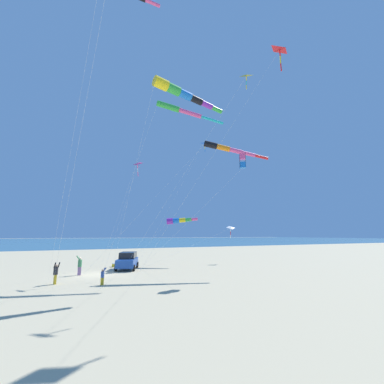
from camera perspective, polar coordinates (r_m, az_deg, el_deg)
The scene contains 17 objects.
ground_plane at distance 27.17m, azimuth -21.31°, elevation -17.10°, with size 600.00×600.00×0.00m, color #C6B58C.
ocean_water_strip at distance 191.87m, azimuth -24.96°, elevation -9.95°, with size 240.00×600.00×0.01m, color #386B84.
parked_car at distance 29.95m, azimuth -14.45°, elevation -14.86°, with size 4.67×3.22×1.85m.
cooler_box at distance 32.70m, azimuth -17.34°, elevation -15.57°, with size 0.62×0.42×0.42m.
person_adult_flyer at distance 23.14m, azimuth -28.60°, elevation -15.70°, with size 0.58×0.50×1.69m.
person_child_green_jacket at distance 21.42m, azimuth -19.68°, elevation -17.46°, with size 0.34×0.42×1.29m.
person_child_grey_jacket at distance 27.14m, azimuth -24.19°, elevation -14.81°, with size 0.42×0.53×1.82m.
kite_delta_small_distant at distance 24.82m, azimuth 11.93°, elevation 24.01°, with size 12.74×8.33×17.96m.
kite_delta_checkered_midright at distance 25.35m, azimuth -12.27°, elevation 6.16°, with size 1.78×3.45×10.96m.
kite_windsock_rainbow_low_near at distance 29.28m, azimuth -2.73°, elevation 18.10°, with size 12.79×10.77×18.53m.
kite_box_striped_overhead at distance 25.38m, azimuth 11.39°, elevation 6.90°, with size 9.69×7.98×11.70m.
kite_delta_teal_far_right at distance 35.90m, azimuth 8.77°, elevation -8.08°, with size 0.94×13.09×5.05m.
kite_windsock_magenta_far_left at distance 32.80m, azimuth -3.23°, elevation -6.51°, with size 2.26×9.09×6.00m.
kite_delta_red_high_left at distance 37.65m, azimuth 2.83°, elevation 10.90°, with size 4.31×11.22×17.46m.
kite_windsock_long_streamer_right at distance 29.60m, azimuth 7.96°, elevation 9.72°, with size 3.51×19.18×14.58m.
kite_delta_purple_drifting at distance 23.91m, azimuth 19.27°, elevation 28.19°, with size 6.20×10.76×18.64m.
kite_windsock_yellow_midlevel at distance 23.52m, azimuth -2.49°, elevation 21.59°, with size 6.54×8.86×16.72m.
Camera 1 is at (-26.82, 2.20, 3.79)m, focal length 23.44 mm.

